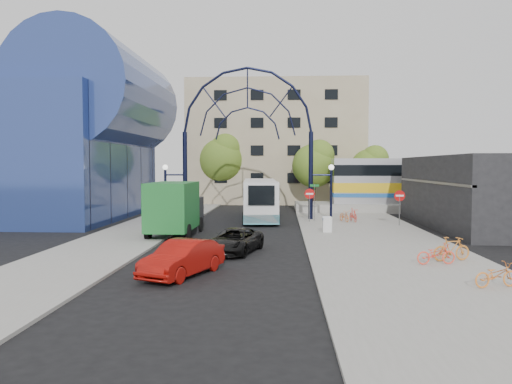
# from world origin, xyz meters

# --- Properties ---
(ground) EXTENTS (120.00, 120.00, 0.00)m
(ground) POSITION_xyz_m (0.00, 0.00, 0.00)
(ground) COLOR black
(ground) RESTS_ON ground
(sidewalk_east) EXTENTS (8.00, 56.00, 0.12)m
(sidewalk_east) POSITION_xyz_m (8.00, 4.00, 0.06)
(sidewalk_east) COLOR gray
(sidewalk_east) RESTS_ON ground
(plaza_west) EXTENTS (5.00, 50.00, 0.12)m
(plaza_west) POSITION_xyz_m (-6.50, 6.00, 0.06)
(plaza_west) COLOR gray
(plaza_west) RESTS_ON ground
(gateway_arch) EXTENTS (13.64, 0.44, 12.10)m
(gateway_arch) POSITION_xyz_m (0.00, 14.00, 8.56)
(gateway_arch) COLOR black
(gateway_arch) RESTS_ON ground
(stop_sign) EXTENTS (0.80, 0.07, 2.50)m
(stop_sign) POSITION_xyz_m (4.80, 12.00, 1.99)
(stop_sign) COLOR slate
(stop_sign) RESTS_ON sidewalk_east
(do_not_enter_sign) EXTENTS (0.76, 0.07, 2.48)m
(do_not_enter_sign) POSITION_xyz_m (11.00, 10.00, 1.98)
(do_not_enter_sign) COLOR slate
(do_not_enter_sign) RESTS_ON sidewalk_east
(street_name_sign) EXTENTS (0.70, 0.70, 2.80)m
(street_name_sign) POSITION_xyz_m (5.20, 12.60, 2.13)
(street_name_sign) COLOR slate
(street_name_sign) RESTS_ON sidewalk_east
(sandwich_board) EXTENTS (0.55, 0.61, 0.99)m
(sandwich_board) POSITION_xyz_m (5.60, 5.98, 0.74)
(sandwich_board) COLOR white
(sandwich_board) RESTS_ON sidewalk_east
(transit_hall) EXTENTS (16.50, 18.00, 14.50)m
(transit_hall) POSITION_xyz_m (-15.30, 15.00, 6.70)
(transit_hall) COLOR navy
(transit_hall) RESTS_ON ground
(commercial_block_east) EXTENTS (6.00, 16.00, 5.00)m
(commercial_block_east) POSITION_xyz_m (16.00, 10.00, 2.50)
(commercial_block_east) COLOR black
(commercial_block_east) RESTS_ON ground
(apartment_block) EXTENTS (20.00, 12.10, 14.00)m
(apartment_block) POSITION_xyz_m (2.00, 34.97, 7.00)
(apartment_block) COLOR tan
(apartment_block) RESTS_ON ground
(train_platform) EXTENTS (32.00, 5.00, 0.80)m
(train_platform) POSITION_xyz_m (20.00, 22.00, 0.40)
(train_platform) COLOR gray
(train_platform) RESTS_ON ground
(train_car) EXTENTS (25.10, 3.05, 4.20)m
(train_car) POSITION_xyz_m (20.00, 22.00, 2.90)
(train_car) COLOR #B7B7BC
(train_car) RESTS_ON train_platform
(tree_north_a) EXTENTS (4.48, 4.48, 7.00)m
(tree_north_a) POSITION_xyz_m (6.12, 25.93, 4.61)
(tree_north_a) COLOR #382314
(tree_north_a) RESTS_ON ground
(tree_north_b) EXTENTS (5.12, 5.12, 8.00)m
(tree_north_b) POSITION_xyz_m (-3.88, 29.93, 5.27)
(tree_north_b) COLOR #382314
(tree_north_b) RESTS_ON ground
(tree_north_c) EXTENTS (4.16, 4.16, 6.50)m
(tree_north_c) POSITION_xyz_m (12.12, 27.93, 4.28)
(tree_north_c) COLOR #382314
(tree_north_c) RESTS_ON ground
(city_bus) EXTENTS (3.27, 11.61, 3.15)m
(city_bus) POSITION_xyz_m (0.95, 14.95, 1.65)
(city_bus) COLOR silver
(city_bus) RESTS_ON ground
(green_truck) EXTENTS (2.64, 6.63, 3.32)m
(green_truck) POSITION_xyz_m (-3.80, 4.93, 1.66)
(green_truck) COLOR black
(green_truck) RESTS_ON ground
(black_suv) EXTENTS (2.98, 4.70, 1.21)m
(black_suv) POSITION_xyz_m (0.39, -1.02, 0.60)
(black_suv) COLOR black
(black_suv) RESTS_ON ground
(red_sedan) EXTENTS (2.94, 4.47, 1.39)m
(red_sedan) POSITION_xyz_m (-1.13, -6.26, 0.70)
(red_sedan) COLOR #960E09
(red_sedan) RESTS_ON ground
(bike_near_a) EXTENTS (1.00, 1.73, 0.86)m
(bike_near_a) POSITION_xyz_m (7.43, 12.26, 0.55)
(bike_near_a) COLOR orange
(bike_near_a) RESTS_ON sidewalk_east
(bike_near_b) EXTENTS (0.76, 1.70, 0.99)m
(bike_near_b) POSITION_xyz_m (8.09, 12.25, 0.61)
(bike_near_b) COLOR #EC3B2F
(bike_near_b) RESTS_ON sidewalk_east
(bike_far_a) EXTENTS (1.76, 0.86, 0.89)m
(bike_far_a) POSITION_xyz_m (9.31, -4.02, 0.56)
(bike_far_a) COLOR #FE4A32
(bike_far_a) RESTS_ON sidewalk_east
(bike_far_b) EXTENTS (1.86, 0.98, 1.08)m
(bike_far_b) POSITION_xyz_m (10.22, -3.21, 0.66)
(bike_far_b) COLOR orange
(bike_far_b) RESTS_ON sidewalk_east
(bike_far_c) EXTENTS (1.76, 1.01, 0.87)m
(bike_far_c) POSITION_xyz_m (10.15, -8.00, 0.56)
(bike_far_c) COLOR orange
(bike_far_c) RESTS_ON sidewalk_east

